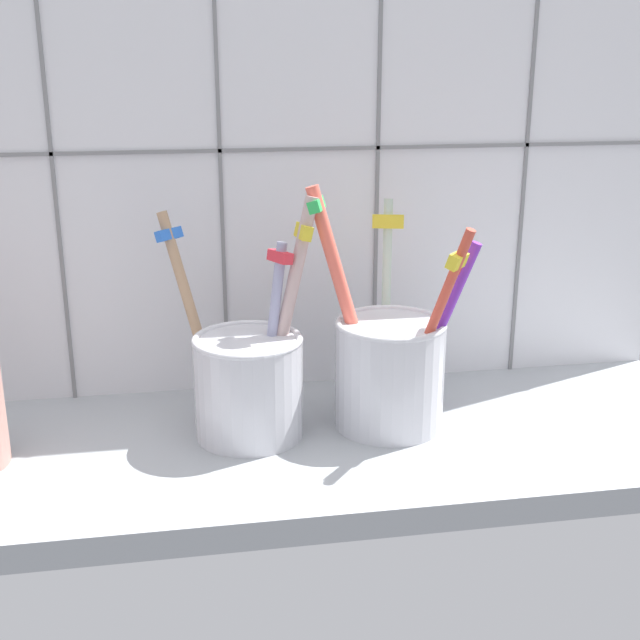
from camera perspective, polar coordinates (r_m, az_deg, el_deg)
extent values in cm
cube|color=#9EA3A8|center=(63.50, 0.22, -8.84)|extent=(64.00, 22.00, 2.00)
cube|color=white|center=(68.87, -1.52, 12.03)|extent=(64.00, 2.00, 45.00)
cube|color=gray|center=(67.73, -17.98, 11.07)|extent=(0.30, 0.20, 45.00)
cube|color=gray|center=(67.16, -6.91, 11.75)|extent=(0.30, 0.20, 45.00)
cube|color=gray|center=(69.01, 4.00, 12.00)|extent=(0.30, 0.20, 45.00)
cube|color=gray|center=(73.08, 14.02, 11.86)|extent=(0.30, 0.20, 45.00)
cube|color=gray|center=(67.83, -1.38, 11.64)|extent=(64.00, 0.20, 0.30)
cylinder|color=silver|center=(62.18, -4.91, -4.64)|extent=(8.07, 8.07, 7.60)
torus|color=silver|center=(60.82, -5.00, -1.34)|extent=(8.17, 8.17, 0.50)
cylinder|color=#9C9DC1|center=(61.70, -3.33, -1.18)|extent=(2.93, 2.11, 14.17)
cube|color=#E5333F|center=(60.50, -2.75, 4.36)|extent=(1.86, 2.30, 0.94)
cylinder|color=tan|center=(64.37, -8.71, 0.20)|extent=(4.99, 5.26, 15.91)
cube|color=blue|center=(64.32, -10.31, 5.80)|extent=(2.24, 2.18, 0.99)
cylinder|color=#C5A6A2|center=(61.44, -2.32, 0.36)|extent=(5.15, 1.80, 17.55)
cube|color=yellow|center=(60.27, -1.13, 6.07)|extent=(1.26, 2.08, 1.18)
cylinder|color=silver|center=(63.74, 4.78, -3.75)|extent=(8.32, 8.32, 8.23)
torus|color=silver|center=(62.34, 4.88, -0.23)|extent=(8.40, 8.40, 0.50)
cylinder|color=#F16653|center=(62.07, 1.88, 0.86)|extent=(6.26, 3.11, 18.25)
cube|color=green|center=(60.62, -0.12, 7.90)|extent=(1.76, 2.46, 1.09)
cylinder|color=purple|center=(62.44, 7.87, -0.95)|extent=(5.66, 3.17, 14.60)
cube|color=#E5333F|center=(60.73, 9.80, 3.74)|extent=(1.73, 2.19, 1.28)
cylinder|color=beige|center=(66.46, 4.55, 1.19)|extent=(1.56, 3.56, 16.34)
cube|color=yellow|center=(65.93, 4.69, 6.75)|extent=(2.63, 1.59, 1.21)
cylinder|color=#CE4937|center=(60.57, 7.52, -0.85)|extent=(5.05, 4.68, 15.96)
cube|color=yellow|center=(58.30, 9.39, 4.04)|extent=(2.07, 2.13, 1.21)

